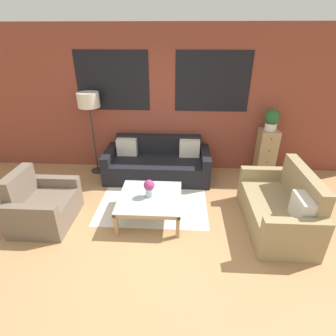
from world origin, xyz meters
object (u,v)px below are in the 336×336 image
settee_vintage (279,208)px  potted_plant (272,119)px  armchair_corner (43,206)px  floor_lamp (89,103)px  coffee_table (150,199)px  flower_vase (149,187)px  couch_dark (158,164)px  drawer_cabinet (266,153)px

settee_vintage → potted_plant: (0.23, 1.68, 0.86)m
armchair_corner → floor_lamp: floor_lamp is taller
floor_lamp → coffee_table: bearing=-49.3°
flower_vase → floor_lamp: bearing=130.6°
floor_lamp → flower_vase: 2.18m
couch_dark → coffee_table: couch_dark is taller
potted_plant → floor_lamp: bearing=-179.1°
couch_dark → armchair_corner: (-1.61, -1.53, -0.00)m
coffee_table → floor_lamp: 2.28m
drawer_cabinet → potted_plant: (-0.00, 0.00, 0.69)m
drawer_cabinet → flower_vase: size_ratio=3.40×
couch_dark → potted_plant: size_ratio=5.15×
couch_dark → armchair_corner: size_ratio=2.15×
couch_dark → settee_vintage: settee_vintage is taller
coffee_table → floor_lamp: bearing=130.7°
floor_lamp → drawer_cabinet: size_ratio=1.71×
settee_vintage → couch_dark: bearing=143.1°
coffee_table → potted_plant: size_ratio=2.40×
coffee_table → flower_vase: flower_vase is taller
armchair_corner → potted_plant: size_ratio=2.40×
drawer_cabinet → floor_lamp: bearing=-179.1°
settee_vintage → coffee_table: 1.93m
settee_vintage → drawer_cabinet: size_ratio=1.59×
settee_vintage → floor_lamp: 3.78m
drawer_cabinet → flower_vase: bearing=-144.1°
couch_dark → coffee_table: size_ratio=2.14×
armchair_corner → coffee_table: armchair_corner is taller
couch_dark → floor_lamp: bearing=172.5°
potted_plant → settee_vintage: bearing=-97.9°
coffee_table → potted_plant: 2.80m
settee_vintage → drawer_cabinet: (0.23, 1.68, 0.17)m
settee_vintage → coffee_table: bearing=176.9°
armchair_corner → floor_lamp: size_ratio=0.58×
settee_vintage → flower_vase: size_ratio=5.41×
floor_lamp → drawer_cabinet: 3.59m
coffee_table → drawer_cabinet: bearing=36.1°
couch_dark → settee_vintage: size_ratio=1.34×
coffee_table → floor_lamp: (-1.30, 1.51, 1.11)m
couch_dark → coffee_table: bearing=-89.8°
armchair_corner → flower_vase: armchair_corner is taller
armchair_corner → floor_lamp: bearing=79.6°
armchair_corner → flower_vase: (1.61, 0.19, 0.27)m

